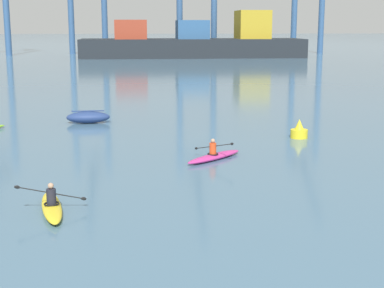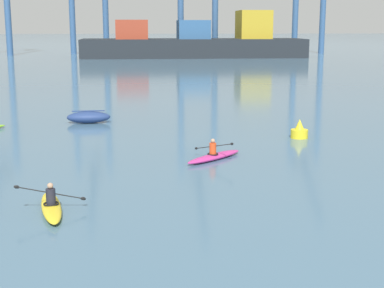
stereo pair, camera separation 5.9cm
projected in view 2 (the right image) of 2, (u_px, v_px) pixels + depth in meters
container_barge at (196, 43)px, 105.17m from camera, size 40.76×10.35×8.48m
capsized_dinghy at (89, 117)px, 34.52m from camera, size 2.64×1.19×0.76m
channel_buoy at (299, 131)px, 29.91m from camera, size 0.90×0.90×1.00m
kayak_yellow at (51, 206)px, 18.17m from camera, size 2.19×3.45×0.97m
kayak_magenta at (214, 156)px, 25.12m from camera, size 2.92×2.73×0.95m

